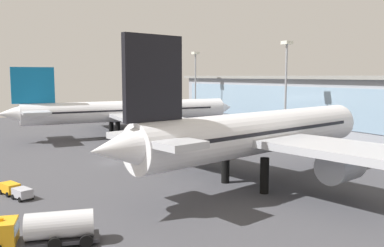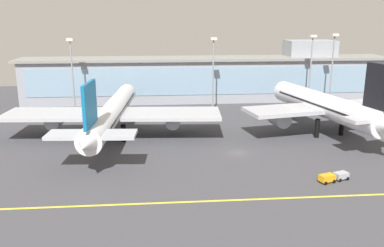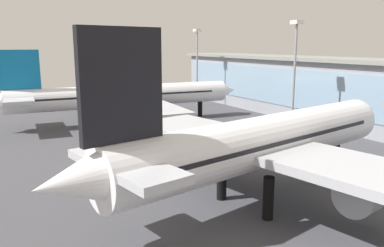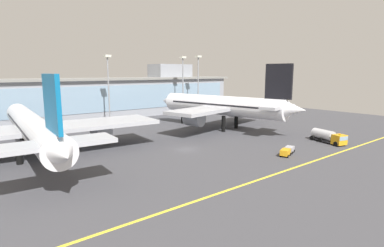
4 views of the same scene
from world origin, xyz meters
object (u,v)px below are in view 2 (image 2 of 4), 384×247
Objects in this scene: airliner_near_right at (324,106)px; apron_light_mast_far_east at (311,60)px; apron_light_mast_centre at (213,63)px; apron_light_mast_east at (333,60)px; airliner_near_left at (112,113)px; apron_light_mast_west at (72,64)px; baggage_tug_near at (333,177)px.

airliner_near_right is 29.59m from apron_light_mast_far_east.
apron_light_mast_centre is 35.87m from apron_light_mast_east.
airliner_near_right is 30.06m from apron_light_mast_east.
airliner_near_left is at bearing -154.68° from apron_light_mast_far_east.
airliner_near_left is 63.39m from apron_light_mast_far_east.
apron_light_mast_far_east is (70.50, 0.20, 0.38)m from apron_light_mast_west.
airliner_near_left is 2.58× the size of apron_light_mast_far_east.
apron_light_mast_east is at bearing -64.10° from airliner_near_left.
apron_light_mast_far_east is at bearing 163.81° from apron_light_mast_east.
apron_light_mast_east reaches higher than baggage_tug_near.
apron_light_mast_far_east is (-5.91, 1.72, -0.24)m from apron_light_mast_east.
apron_light_mast_far_east is (29.95, 1.94, 0.29)m from apron_light_mast_centre.
apron_light_mast_far_east reaches higher than airliner_near_right.
airliner_near_left is 68.12m from apron_light_mast_east.
airliner_near_left is 9.84× the size of baggage_tug_near.
airliner_near_left is 2.66× the size of apron_light_mast_west.
apron_light_mast_east is at bearing -1.14° from apron_light_mast_west.
apron_light_mast_far_east is at bearing -60.64° from airliner_near_left.
airliner_near_left is at bearing -137.10° from apron_light_mast_centre.
apron_light_mast_west reaches higher than airliner_near_right.
airliner_near_right is at bearing -128.07° from baggage_tug_near.
apron_light_mast_far_east is at bearing -125.71° from baggage_tug_near.
apron_light_mast_far_east reaches higher than airliner_near_left.
airliner_near_left reaches higher than baggage_tug_near.
apron_light_mast_east is at bearing -37.59° from airliner_near_right.
airliner_near_right is 2.25× the size of apron_light_mast_centre.
airliner_near_left is 2.53× the size of apron_light_mast_east.
apron_light_mast_west is 76.43m from apron_light_mast_east.
apron_light_mast_centre is (-13.25, 54.57, 13.50)m from baggage_tug_near.
apron_light_mast_centre is at bearing -176.29° from apron_light_mast_far_east.
baggage_tug_near is at bearing -122.47° from airliner_near_left.
apron_light_mast_centre reaches higher than airliner_near_left.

